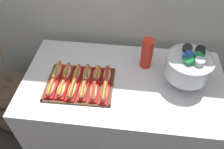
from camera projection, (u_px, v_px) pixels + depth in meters
ground_plane at (121, 134)px, 2.23m from camera, size 10.00×10.00×0.00m
buffet_table at (122, 110)px, 1.93m from camera, size 1.50×0.81×0.79m
floor_vase at (15, 101)px, 2.23m from camera, size 0.51×0.51×0.95m
serving_tray at (80, 85)px, 1.63m from camera, size 0.49×0.37×0.01m
hot_dog_0 at (51, 89)px, 1.56m from camera, size 0.07×0.16×0.06m
hot_dog_1 at (61, 90)px, 1.56m from camera, size 0.07×0.15×0.06m
hot_dog_2 at (72, 90)px, 1.55m from camera, size 0.07×0.18×0.06m
hot_dog_3 at (83, 91)px, 1.55m from camera, size 0.06×0.16×0.06m
hot_dog_4 at (94, 92)px, 1.55m from camera, size 0.07×0.17×0.06m
hot_dog_5 at (104, 92)px, 1.54m from camera, size 0.06×0.18×0.06m
hot_dog_6 at (57, 72)px, 1.68m from camera, size 0.07×0.18×0.06m
hot_dog_7 at (67, 72)px, 1.67m from camera, size 0.08×0.17×0.06m
hot_dog_8 at (77, 73)px, 1.67m from camera, size 0.06×0.17×0.06m
hot_dog_9 at (87, 74)px, 1.66m from camera, size 0.08×0.18×0.06m
hot_dog_10 at (97, 74)px, 1.66m from camera, size 0.07×0.15×0.06m
hot_dog_11 at (107, 75)px, 1.65m from camera, size 0.07×0.16×0.06m
punch_bowl at (189, 65)px, 1.54m from camera, size 0.32×0.32×0.28m
cup_stack at (147, 53)px, 1.69m from camera, size 0.09×0.09×0.24m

